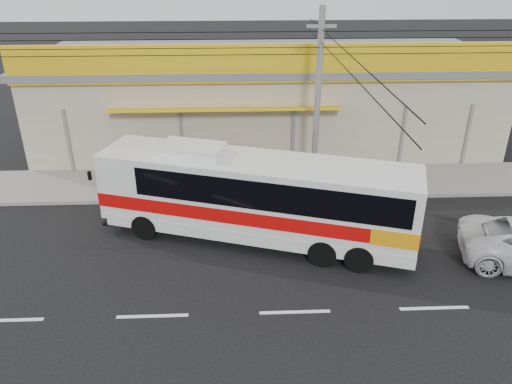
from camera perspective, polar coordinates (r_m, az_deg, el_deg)
The scene contains 8 objects.
ground at distance 16.52m, azimuth 3.48°, elevation -8.00°, with size 120.00×120.00×0.00m, color black.
sidewalk at distance 21.69m, azimuth 1.94°, elevation 1.10°, with size 30.00×3.20×0.15m, color gray.
lane_markings at distance 14.53m, azimuth 4.47°, elevation -13.53°, with size 50.00×0.12×0.01m, color silver, non-canonical shape.
storefront_building at distance 26.12m, azimuth 1.09°, elevation 10.71°, with size 22.60×9.20×5.70m.
coach_bus at distance 16.83m, azimuth 0.52°, elevation -0.26°, with size 10.94×5.49×3.31m.
motorbike_red at distance 20.62m, azimuth -9.72°, elevation 0.88°, with size 0.58×1.66×0.87m, color maroon.
motorbike_dark at distance 21.85m, azimuth -14.50°, elevation 2.31°, with size 0.54×1.92×1.16m, color black.
utility_pole at distance 19.51m, azimuth 7.41°, elevation 16.66°, with size 34.00×14.00×7.40m.
Camera 1 is at (-1.58, -13.58, 9.27)m, focal length 35.00 mm.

